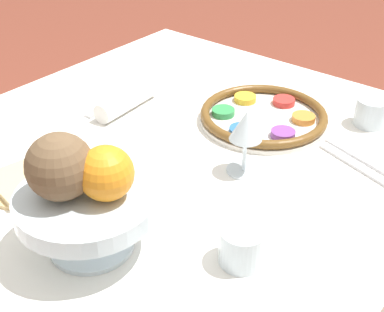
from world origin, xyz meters
name	(u,v)px	position (x,y,z in m)	size (l,w,h in m)	color
dining_table	(174,281)	(0.00, 0.00, 0.37)	(1.11, 1.00, 0.74)	white
seder_plate	(264,116)	(-0.23, 0.08, 0.75)	(0.28, 0.28, 0.03)	silver
wine_glass	(246,129)	(-0.04, 0.16, 0.83)	(0.07, 0.07, 0.13)	silver
fruit_stand	(87,207)	(0.29, 0.09, 0.82)	(0.22, 0.22, 0.10)	silver
orange_fruit	(106,173)	(0.27, 0.12, 0.88)	(0.08, 0.08, 0.08)	orange
coconut	(60,167)	(0.31, 0.06, 0.89)	(0.10, 0.10, 0.10)	brown
bread_plate	(27,182)	(0.25, -0.13, 0.75)	(0.15, 0.15, 0.02)	tan
napkin_roll	(127,100)	(-0.08, -0.20, 0.76)	(0.18, 0.06, 0.05)	white
cup_near	(242,246)	(0.17, 0.29, 0.77)	(0.07, 0.07, 0.06)	silver
cup_far	(371,112)	(-0.37, 0.27, 0.77)	(0.07, 0.07, 0.06)	silver
fork_left	(362,158)	(-0.22, 0.32, 0.74)	(0.07, 0.18, 0.01)	silver
fork_right	(355,165)	(-0.19, 0.32, 0.74)	(0.07, 0.18, 0.01)	silver
spoon	(112,104)	(-0.07, -0.24, 0.74)	(0.16, 0.03, 0.01)	silver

